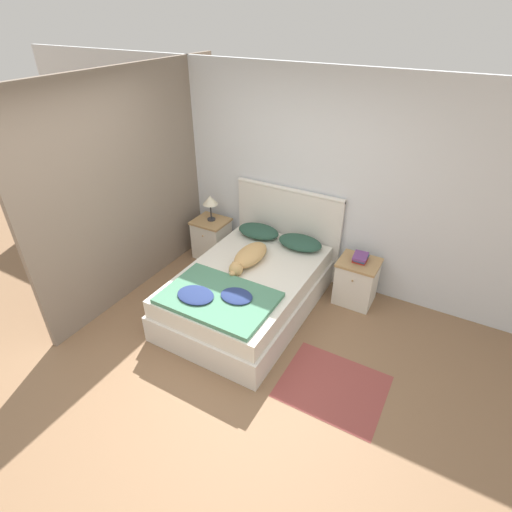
% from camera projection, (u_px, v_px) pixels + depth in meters
% --- Properties ---
extents(ground_plane, '(16.00, 16.00, 0.00)m').
position_uv_depth(ground_plane, '(205.00, 371.00, 3.93)').
color(ground_plane, '#896647').
extents(wall_back, '(9.00, 0.06, 2.55)m').
position_uv_depth(wall_back, '(301.00, 179.00, 4.81)').
color(wall_back, silver).
rests_on(wall_back, ground_plane).
extents(wall_side_left, '(0.06, 3.10, 2.55)m').
position_uv_depth(wall_side_left, '(140.00, 184.00, 4.68)').
color(wall_side_left, gray).
rests_on(wall_side_left, ground_plane).
extents(bed, '(1.35, 2.00, 0.53)m').
position_uv_depth(bed, '(247.00, 291.00, 4.60)').
color(bed, silver).
rests_on(bed, ground_plane).
extents(headboard, '(1.43, 0.06, 1.16)m').
position_uv_depth(headboard, '(287.00, 228.00, 5.16)').
color(headboard, silver).
rests_on(headboard, ground_plane).
extents(nightstand_left, '(0.46, 0.42, 0.56)m').
position_uv_depth(nightstand_left, '(212.00, 238.00, 5.59)').
color(nightstand_left, silver).
rests_on(nightstand_left, ground_plane).
extents(nightstand_right, '(0.46, 0.42, 0.56)m').
position_uv_depth(nightstand_right, '(356.00, 281.00, 4.72)').
color(nightstand_right, silver).
rests_on(nightstand_right, ground_plane).
extents(pillow_left, '(0.55, 0.35, 0.14)m').
position_uv_depth(pillow_left, '(259.00, 231.00, 5.11)').
color(pillow_left, '#284C3D').
rests_on(pillow_left, bed).
extents(pillow_right, '(0.55, 0.35, 0.14)m').
position_uv_depth(pillow_right, '(300.00, 243.00, 4.87)').
color(pillow_right, '#284C3D').
rests_on(pillow_right, bed).
extents(quilt, '(1.12, 0.77, 0.08)m').
position_uv_depth(quilt, '(217.00, 297.00, 4.02)').
color(quilt, '#4C8466').
rests_on(quilt, bed).
extents(dog, '(0.29, 0.79, 0.17)m').
position_uv_depth(dog, '(249.00, 257.00, 4.57)').
color(dog, tan).
rests_on(dog, bed).
extents(book_stack, '(0.17, 0.22, 0.08)m').
position_uv_depth(book_stack, '(361.00, 258.00, 4.57)').
color(book_stack, '#AD2D28').
rests_on(book_stack, nightstand_right).
extents(table_lamp, '(0.20, 0.20, 0.35)m').
position_uv_depth(table_lamp, '(210.00, 201.00, 5.30)').
color(table_lamp, '#2D2D33').
rests_on(table_lamp, nightstand_left).
extents(rug, '(0.95, 0.79, 0.00)m').
position_uv_depth(rug, '(333.00, 386.00, 3.77)').
color(rug, '#93423D').
rests_on(rug, ground_plane).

